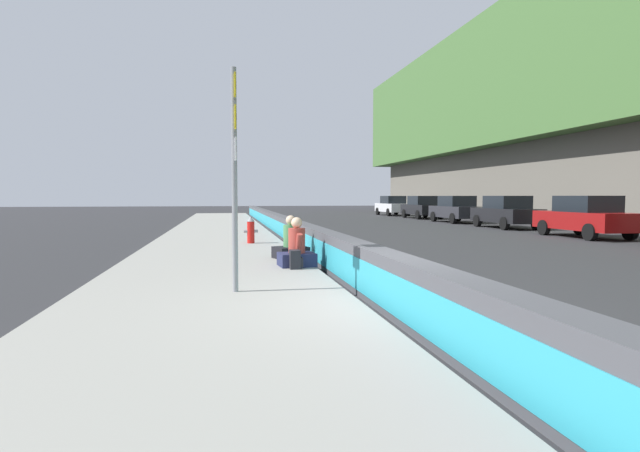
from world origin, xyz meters
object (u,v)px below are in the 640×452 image
seated_person_foreground (297,251)px  backpack (295,260)px  parked_car_farther (393,206)px  parked_car_far (422,207)px  route_sign_post (235,162)px  fire_hydrant (251,230)px  parked_car_midline (456,209)px  seated_person_middle (291,245)px  parked_car_third (585,216)px  parked_car_fourth (506,212)px

seated_person_foreground → backpack: bearing=167.4°
seated_person_foreground → parked_car_farther: (31.17, -12.95, 0.38)m
parked_car_far → route_sign_post: bearing=152.3°
fire_hydrant → backpack: size_ratio=2.20×
parked_car_midline → route_sign_post: bearing=146.5°
seated_person_foreground → seated_person_middle: seated_person_foreground is taller
fire_hydrant → parked_car_third: 13.71m
fire_hydrant → parked_car_third: parked_car_third is taller
parked_car_third → parked_car_farther: size_ratio=1.00×
parked_car_fourth → fire_hydrant: bearing=118.7°
route_sign_post → parked_car_fourth: bearing=-42.0°
parked_car_farther → route_sign_post: bearing=157.1°
route_sign_post → parked_car_third: (9.93, -14.32, -1.37)m
seated_person_foreground → parked_car_farther: parked_car_farther is taller
parked_car_fourth → route_sign_post: bearing=138.0°
parked_car_third → parked_car_farther: (24.04, -0.04, 0.00)m
backpack → parked_car_farther: size_ratio=0.09×
seated_person_foreground → parked_car_farther: size_ratio=0.24×
seated_person_middle → parked_car_third: (5.71, -12.87, 0.39)m
parked_car_far → parked_car_farther: size_ratio=1.00×
parked_car_farther → parked_car_fourth: bearing=-179.7°
fire_hydrant → parked_car_far: bearing=-35.7°
seated_person_foreground → parked_car_far: parked_car_far is taller
seated_person_foreground → parked_car_fourth: bearing=-44.6°
backpack → parked_car_third: bearing=-59.9°
route_sign_post → seated_person_middle: size_ratio=3.35×
route_sign_post → fire_hydrant: (8.48, -0.69, -1.65)m
route_sign_post → parked_car_midline: (21.83, -14.43, -1.37)m
fire_hydrant → parked_car_farther: parked_car_farther is taller
route_sign_post → parked_car_far: route_sign_post is taller
fire_hydrant → seated_person_foreground: seated_person_foreground is taller
fire_hydrant → backpack: fire_hydrant is taller
seated_person_middle → backpack: bearing=175.6°
route_sign_post → backpack: bearing=-28.8°
seated_person_middle → parked_car_far: (23.59, -13.12, 0.39)m
seated_person_foreground → parked_car_midline: bearing=-34.4°
backpack → fire_hydrant: bearing=5.8°
fire_hydrant → backpack: 6.13m
seated_person_middle → parked_car_fourth: parked_car_fourth is taller
parked_car_third → parked_car_fourth: same height
parked_car_midline → parked_car_farther: (12.13, 0.07, 0.00)m
backpack → parked_car_fourth: 18.94m
seated_person_middle → parked_car_fourth: 17.56m
seated_person_foreground → backpack: 0.44m
seated_person_middle → parked_car_third: size_ratio=0.24×
backpack → parked_car_fourth: parked_car_fourth is taller
fire_hydrant → parked_car_farther: 28.91m
parked_car_midline → parked_car_farther: 12.13m
parked_car_fourth → parked_car_farther: bearing=0.3°
parked_car_third → parked_car_midline: same height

